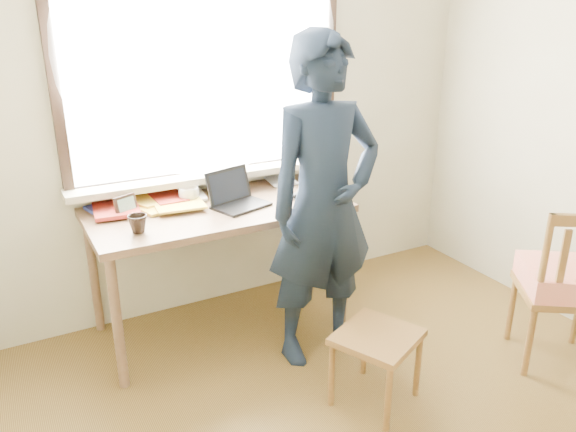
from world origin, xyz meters
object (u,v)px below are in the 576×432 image
work_chair (377,344)px  person (324,205)px  mug_dark (138,224)px  laptop (236,197)px  side_chair (565,282)px  desk (218,219)px  mug_white (189,195)px

work_chair → person: person is taller
mug_dark → person: 1.00m
laptop → person: size_ratio=0.20×
mug_dark → side_chair: bearing=-27.6°
mug_dark → person: person is taller
desk → side_chair: size_ratio=1.57×
work_chair → person: size_ratio=0.28×
laptop → person: person is taller
desk → laptop: size_ratio=4.09×
side_chair → mug_dark: bearing=152.4°
laptop → work_chair: 1.20m
work_chair → laptop: bearing=106.9°
mug_white → person: bearing=-51.8°
mug_dark → work_chair: (0.94, -0.88, -0.53)m
desk → person: 0.70m
desk → work_chair: bearing=-68.5°
work_chair → person: 0.79m
mug_dark → work_chair: mug_dark is taller
desk → mug_dark: size_ratio=14.74×
laptop → mug_dark: (-0.63, -0.15, -0.00)m
laptop → mug_dark: size_ratio=3.61×
mug_white → mug_dark: (-0.40, -0.33, -0.00)m
desk → side_chair: (1.54, -1.27, -0.22)m
mug_white → laptop: bearing=-38.8°
mug_white → side_chair: bearing=-40.3°
laptop → mug_dark: laptop is taller
laptop → person: 0.59m
mug_white → work_chair: bearing=-65.9°
side_chair → person: bearing=147.1°
work_chair → person: (-0.00, 0.53, 0.59)m
work_chair → side_chair: (1.13, -0.20, 0.17)m
mug_white → person: person is taller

